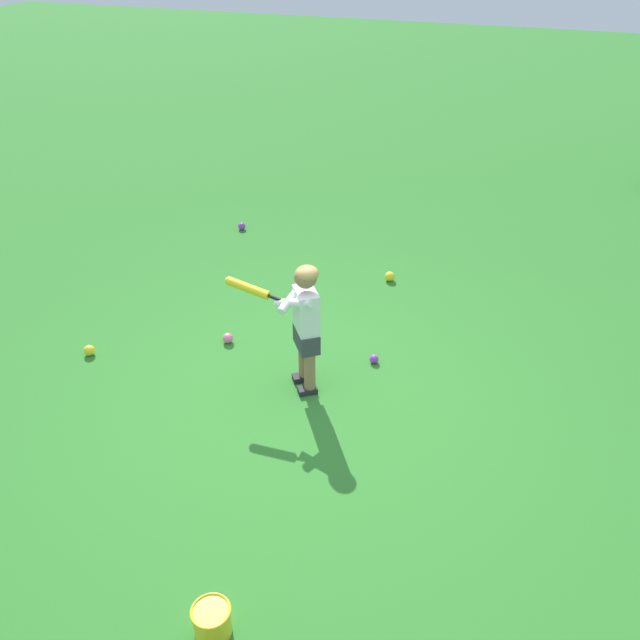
# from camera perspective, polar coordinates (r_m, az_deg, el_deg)

# --- Properties ---
(ground_plane) EXTENTS (40.00, 40.00, 0.00)m
(ground_plane) POSITION_cam_1_polar(r_m,az_deg,el_deg) (5.26, -1.96, -6.28)
(ground_plane) COLOR #2D7528
(child_batter) EXTENTS (0.78, 0.34, 1.08)m
(child_batter) POSITION_cam_1_polar(r_m,az_deg,el_deg) (4.95, -1.54, 0.25)
(child_batter) COLOR #232328
(child_batter) RESTS_ON ground
(play_ball_far_right) EXTENTS (0.10, 0.10, 0.10)m
(play_ball_far_right) POSITION_cam_1_polar(r_m,az_deg,el_deg) (6.81, 6.08, 3.79)
(play_ball_far_right) COLOR yellow
(play_ball_far_right) RESTS_ON ground
(play_ball_near_batter) EXTENTS (0.09, 0.09, 0.09)m
(play_ball_near_batter) POSITION_cam_1_polar(r_m,az_deg,el_deg) (5.98, -19.39, -2.50)
(play_ball_near_batter) COLOR yellow
(play_ball_near_batter) RESTS_ON ground
(play_ball_behind_batter) EXTENTS (0.08, 0.08, 0.08)m
(play_ball_behind_batter) POSITION_cam_1_polar(r_m,az_deg,el_deg) (5.57, 4.72, -3.39)
(play_ball_behind_batter) COLOR purple
(play_ball_behind_batter) RESTS_ON ground
(play_ball_far_left) EXTENTS (0.09, 0.09, 0.09)m
(play_ball_far_left) POSITION_cam_1_polar(r_m,az_deg,el_deg) (7.97, -6.81, 8.09)
(play_ball_far_left) COLOR purple
(play_ball_far_left) RESTS_ON ground
(play_ball_center_lawn) EXTENTS (0.09, 0.09, 0.09)m
(play_ball_center_lawn) POSITION_cam_1_polar(r_m,az_deg,el_deg) (5.85, -8.01, -1.57)
(play_ball_center_lawn) COLOR pink
(play_ball_center_lawn) RESTS_ON ground
(toy_bucket) EXTENTS (0.22, 0.22, 0.19)m
(toy_bucket) POSITION_cam_1_polar(r_m,az_deg,el_deg) (3.83, -9.36, -24.34)
(toy_bucket) COLOR yellow
(toy_bucket) RESTS_ON ground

